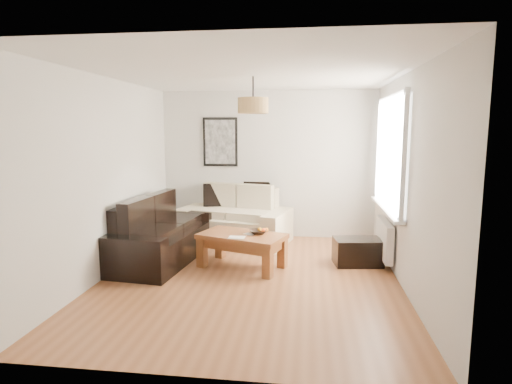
# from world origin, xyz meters

# --- Properties ---
(floor) EXTENTS (4.50, 4.50, 0.00)m
(floor) POSITION_xyz_m (0.00, 0.00, 0.00)
(floor) COLOR brown
(floor) RESTS_ON ground
(ceiling) EXTENTS (3.80, 4.50, 0.00)m
(ceiling) POSITION_xyz_m (0.00, 0.00, 2.60)
(ceiling) COLOR white
(ceiling) RESTS_ON floor
(wall_back) EXTENTS (3.80, 0.04, 2.60)m
(wall_back) POSITION_xyz_m (0.00, 2.25, 1.30)
(wall_back) COLOR silver
(wall_back) RESTS_ON floor
(wall_front) EXTENTS (3.80, 0.04, 2.60)m
(wall_front) POSITION_xyz_m (0.00, -2.25, 1.30)
(wall_front) COLOR silver
(wall_front) RESTS_ON floor
(wall_left) EXTENTS (0.04, 4.50, 2.60)m
(wall_left) POSITION_xyz_m (-1.90, 0.00, 1.30)
(wall_left) COLOR silver
(wall_left) RESTS_ON floor
(wall_right) EXTENTS (0.04, 4.50, 2.60)m
(wall_right) POSITION_xyz_m (1.90, 0.00, 1.30)
(wall_right) COLOR silver
(wall_right) RESTS_ON floor
(window_bay) EXTENTS (0.14, 1.90, 1.60)m
(window_bay) POSITION_xyz_m (1.86, 0.80, 1.60)
(window_bay) COLOR white
(window_bay) RESTS_ON wall_right
(radiator) EXTENTS (0.10, 0.90, 0.52)m
(radiator) POSITION_xyz_m (1.82, 0.80, 0.38)
(radiator) COLOR white
(radiator) RESTS_ON wall_right
(poster) EXTENTS (0.62, 0.04, 0.87)m
(poster) POSITION_xyz_m (-0.85, 2.22, 1.70)
(poster) COLOR black
(poster) RESTS_ON wall_back
(pendant_shade) EXTENTS (0.40, 0.40, 0.20)m
(pendant_shade) POSITION_xyz_m (0.00, 0.30, 2.23)
(pendant_shade) COLOR tan
(pendant_shade) RESTS_ON ceiling
(loveseat_cream) EXTENTS (2.01, 1.40, 0.91)m
(loveseat_cream) POSITION_xyz_m (-0.53, 1.78, 0.45)
(loveseat_cream) COLOR beige
(loveseat_cream) RESTS_ON floor
(sofa_leather) EXTENTS (1.18, 2.09, 0.86)m
(sofa_leather) POSITION_xyz_m (-1.43, 0.63, 0.43)
(sofa_leather) COLOR black
(sofa_leather) RESTS_ON floor
(coffee_table) EXTENTS (1.31, 0.99, 0.48)m
(coffee_table) POSITION_xyz_m (-0.18, 0.43, 0.24)
(coffee_table) COLOR brown
(coffee_table) RESTS_ON floor
(ottoman) EXTENTS (0.72, 0.52, 0.38)m
(ottoman) POSITION_xyz_m (1.45, 0.75, 0.19)
(ottoman) COLOR black
(ottoman) RESTS_ON floor
(cushion_left) EXTENTS (0.42, 0.22, 0.40)m
(cushion_left) POSITION_xyz_m (-0.92, 2.00, 0.76)
(cushion_left) COLOR black
(cushion_left) RESTS_ON loveseat_cream
(cushion_right) EXTENTS (0.46, 0.18, 0.45)m
(cushion_right) POSITION_xyz_m (-0.17, 2.00, 0.79)
(cushion_right) COLOR black
(cushion_right) RESTS_ON loveseat_cream
(fruit_bowl) EXTENTS (0.29, 0.29, 0.06)m
(fruit_bowl) POSITION_xyz_m (0.05, 0.45, 0.51)
(fruit_bowl) COLOR black
(fruit_bowl) RESTS_ON coffee_table
(orange_a) EXTENTS (0.08, 0.08, 0.07)m
(orange_a) POSITION_xyz_m (0.12, 0.51, 0.52)
(orange_a) COLOR #FF5215
(orange_a) RESTS_ON fruit_bowl
(orange_b) EXTENTS (0.07, 0.07, 0.06)m
(orange_b) POSITION_xyz_m (0.15, 0.56, 0.52)
(orange_b) COLOR orange
(orange_b) RESTS_ON fruit_bowl
(orange_c) EXTENTS (0.07, 0.07, 0.06)m
(orange_c) POSITION_xyz_m (0.06, 0.56, 0.52)
(orange_c) COLOR orange
(orange_c) RESTS_ON fruit_bowl
(papers) EXTENTS (0.22, 0.16, 0.01)m
(papers) POSITION_xyz_m (-0.22, 0.23, 0.48)
(papers) COLOR white
(papers) RESTS_ON coffee_table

